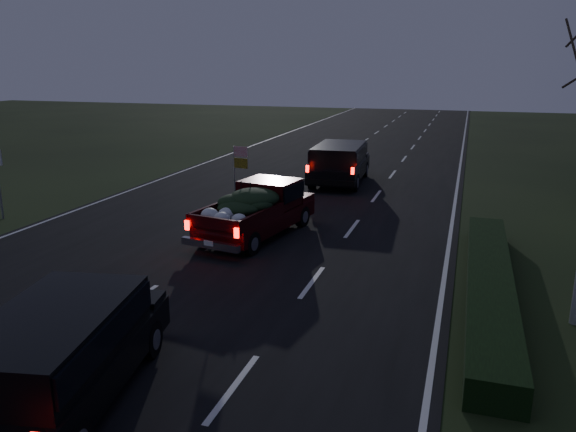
% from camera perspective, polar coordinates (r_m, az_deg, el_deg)
% --- Properties ---
extents(ground, '(120.00, 120.00, 0.00)m').
position_cam_1_polar(ground, '(13.50, -15.59, -8.58)').
color(ground, black).
rests_on(ground, ground).
extents(road_asphalt, '(14.00, 120.00, 0.02)m').
position_cam_1_polar(road_asphalt, '(13.50, -15.59, -8.54)').
color(road_asphalt, black).
rests_on(road_asphalt, ground).
extents(hedge_row, '(1.00, 10.00, 0.60)m').
position_cam_1_polar(hedge_row, '(14.15, 19.77, -6.50)').
color(hedge_row, black).
rests_on(hedge_row, ground).
extents(pickup_truck, '(2.60, 5.04, 2.52)m').
position_cam_1_polar(pickup_truck, '(17.76, -3.15, 0.92)').
color(pickup_truck, '#37070A').
rests_on(pickup_truck, ground).
extents(lead_suv, '(2.40, 5.21, 1.47)m').
position_cam_1_polar(lead_suv, '(25.78, 5.25, 5.72)').
color(lead_suv, black).
rests_on(lead_suv, ground).
extents(rear_suv, '(2.79, 4.91, 1.33)m').
position_cam_1_polar(rear_suv, '(9.75, -22.27, -12.23)').
color(rear_suv, black).
rests_on(rear_suv, ground).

